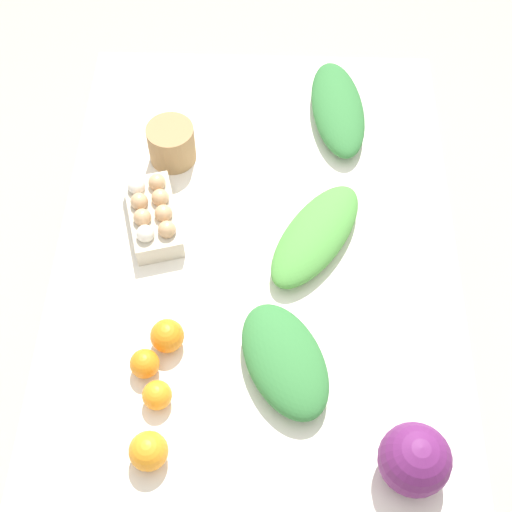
# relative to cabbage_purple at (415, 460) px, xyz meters

# --- Properties ---
(ground_plane) EXTENTS (8.00, 8.00, 0.00)m
(ground_plane) POSITION_rel_cabbage_purple_xyz_m (0.51, 0.33, -0.85)
(ground_plane) COLOR #B2A899
(dining_table) EXTENTS (1.46, 1.00, 0.77)m
(dining_table) POSITION_rel_cabbage_purple_xyz_m (0.51, 0.33, -0.17)
(dining_table) COLOR silver
(dining_table) RESTS_ON ground_plane
(cabbage_purple) EXTENTS (0.15, 0.15, 0.15)m
(cabbage_purple) POSITION_rel_cabbage_purple_xyz_m (0.00, 0.00, 0.00)
(cabbage_purple) COLOR #601E5B
(cabbage_purple) RESTS_ON dining_table
(egg_carton) EXTENTS (0.26, 0.17, 0.09)m
(egg_carton) POSITION_rel_cabbage_purple_xyz_m (0.61, 0.59, -0.03)
(egg_carton) COLOR beige
(egg_carton) RESTS_ON dining_table
(paper_bag) EXTENTS (0.13, 0.13, 0.11)m
(paper_bag) POSITION_rel_cabbage_purple_xyz_m (0.83, 0.57, -0.02)
(paper_bag) COLOR #A87F51
(paper_bag) RESTS_ON dining_table
(greens_bunch_kale) EXTENTS (0.37, 0.18, 0.07)m
(greens_bunch_kale) POSITION_rel_cabbage_purple_xyz_m (0.99, 0.12, -0.04)
(greens_bunch_kale) COLOR #337538
(greens_bunch_kale) RESTS_ON dining_table
(greens_bunch_beet_tops) EXTENTS (0.34, 0.27, 0.08)m
(greens_bunch_beet_tops) POSITION_rel_cabbage_purple_xyz_m (0.22, 0.26, -0.03)
(greens_bunch_beet_tops) COLOR #337538
(greens_bunch_beet_tops) RESTS_ON dining_table
(greens_bunch_dandelion) EXTENTS (0.37, 0.30, 0.07)m
(greens_bunch_dandelion) POSITION_rel_cabbage_purple_xyz_m (0.56, 0.19, -0.04)
(greens_bunch_dandelion) COLOR #4C933D
(greens_bunch_dandelion) RESTS_ON dining_table
(orange_0) EXTENTS (0.07, 0.07, 0.07)m
(orange_0) POSITION_rel_cabbage_purple_xyz_m (0.14, 0.53, -0.04)
(orange_0) COLOR orange
(orange_0) RESTS_ON dining_table
(orange_1) EXTENTS (0.07, 0.07, 0.07)m
(orange_1) POSITION_rel_cabbage_purple_xyz_m (0.21, 0.57, -0.04)
(orange_1) COLOR orange
(orange_1) RESTS_ON dining_table
(orange_2) EXTENTS (0.08, 0.08, 0.08)m
(orange_2) POSITION_rel_cabbage_purple_xyz_m (0.27, 0.53, -0.04)
(orange_2) COLOR orange
(orange_2) RESTS_ON dining_table
(orange_3) EXTENTS (0.08, 0.08, 0.08)m
(orange_3) POSITION_rel_cabbage_purple_xyz_m (0.01, 0.54, -0.03)
(orange_3) COLOR orange
(orange_3) RESTS_ON dining_table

